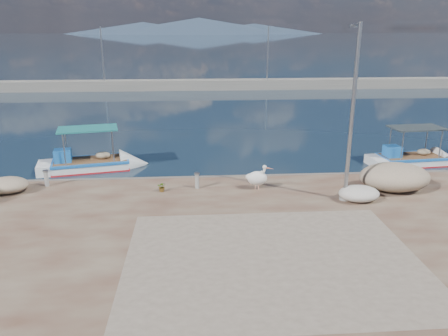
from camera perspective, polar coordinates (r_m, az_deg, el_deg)
ground at (r=16.50m, az=0.96°, el=-8.35°), size 1400.00×1400.00×0.00m
quay at (r=11.30m, az=3.81°, el=-20.65°), size 44.00×22.00×0.50m
quay_patch at (r=13.76m, az=6.33°, el=-11.77°), size 9.00×7.00×0.01m
breakwater at (r=55.17m, az=-2.75°, el=10.82°), size 120.00×2.20×7.50m
mountains at (r=664.78m, az=-3.80°, el=17.93°), size 370.00×280.00×22.00m
boat_left at (r=24.61m, az=-17.10°, el=0.31°), size 5.76×2.88×2.65m
boat_right at (r=26.59m, az=23.28°, el=0.87°), size 5.26×2.13×2.47m
pelican at (r=19.13m, az=4.41°, el=-1.27°), size 1.20×0.80×1.15m
lamp_post at (r=17.92m, az=16.29°, el=5.91°), size 0.44×0.96×7.00m
bollard_near at (r=19.28m, az=-3.55°, el=-1.56°), size 0.24×0.24×0.72m
bollard_far at (r=21.07m, az=-22.20°, el=-1.16°), size 0.24×0.24×0.74m
potted_plant at (r=19.10m, az=-8.09°, el=-2.44°), size 0.44×0.39×0.44m
net_pile_d at (r=18.73m, az=17.22°, el=-3.20°), size 1.68×1.26×0.63m
net_pile_c at (r=20.38m, az=21.39°, el=-1.09°), size 3.06×2.19×1.20m
net_pile_b at (r=20.96m, az=-26.43°, el=-2.01°), size 1.74×1.35×0.67m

